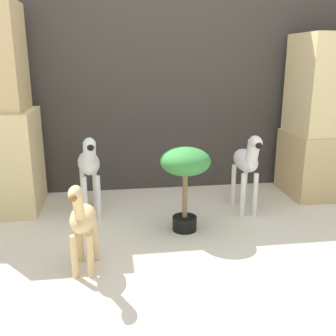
{
  "coord_description": "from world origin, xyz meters",
  "views": [
    {
      "loc": [
        -0.46,
        -1.96,
        1.18
      ],
      "look_at": [
        -0.05,
        0.91,
        0.35
      ],
      "focal_mm": 42.0,
      "sensor_mm": 36.0,
      "label": 1
    }
  ],
  "objects_px": {
    "zebra_right": "(247,161)",
    "giraffe_figurine": "(82,221)",
    "potted_palm_front": "(185,169)",
    "zebra_left": "(89,164)"
  },
  "relations": [
    {
      "from": "zebra_right",
      "to": "giraffe_figurine",
      "type": "distance_m",
      "value": 1.41
    },
    {
      "from": "zebra_right",
      "to": "potted_palm_front",
      "type": "xyz_separation_m",
      "value": [
        -0.53,
        -0.29,
        0.04
      ]
    },
    {
      "from": "zebra_right",
      "to": "potted_palm_front",
      "type": "relative_size",
      "value": 1.07
    },
    {
      "from": "giraffe_figurine",
      "to": "potted_palm_front",
      "type": "xyz_separation_m",
      "value": [
        0.66,
        0.46,
        0.14
      ]
    },
    {
      "from": "zebra_right",
      "to": "zebra_left",
      "type": "height_order",
      "value": "same"
    },
    {
      "from": "giraffe_figurine",
      "to": "zebra_left",
      "type": "bearing_deg",
      "value": 90.02
    },
    {
      "from": "zebra_right",
      "to": "potted_palm_front",
      "type": "bearing_deg",
      "value": -151.83
    },
    {
      "from": "zebra_right",
      "to": "giraffe_figurine",
      "type": "relative_size",
      "value": 1.14
    },
    {
      "from": "zebra_right",
      "to": "potted_palm_front",
      "type": "height_order",
      "value": "zebra_right"
    },
    {
      "from": "zebra_right",
      "to": "potted_palm_front",
      "type": "distance_m",
      "value": 0.61
    }
  ]
}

